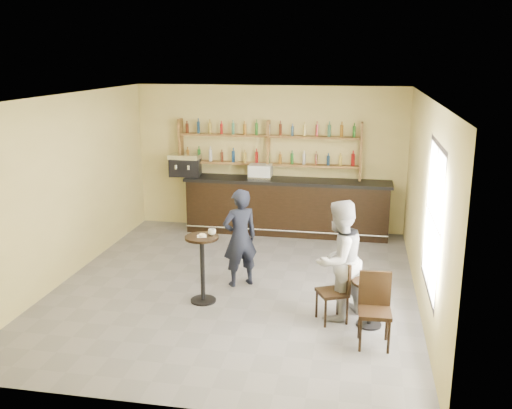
% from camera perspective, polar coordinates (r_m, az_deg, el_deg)
% --- Properties ---
extents(floor, '(7.00, 7.00, 0.00)m').
position_cam_1_polar(floor, '(9.86, -2.01, -8.17)').
color(floor, slate).
rests_on(floor, ground).
extents(ceiling, '(7.00, 7.00, 0.00)m').
position_cam_1_polar(ceiling, '(9.10, -2.19, 10.73)').
color(ceiling, white).
rests_on(ceiling, wall_back).
extents(wall_back, '(7.00, 0.00, 7.00)m').
position_cam_1_polar(wall_back, '(12.71, 1.33, 4.62)').
color(wall_back, '#D2C277').
rests_on(wall_back, floor).
extents(wall_front, '(7.00, 0.00, 7.00)m').
position_cam_1_polar(wall_front, '(6.14, -9.25, -6.84)').
color(wall_front, '#D2C277').
rests_on(wall_front, floor).
extents(wall_left, '(0.00, 7.00, 7.00)m').
position_cam_1_polar(wall_left, '(10.41, -18.45, 1.58)').
color(wall_left, '#D2C277').
rests_on(wall_left, floor).
extents(wall_right, '(0.00, 7.00, 7.00)m').
position_cam_1_polar(wall_right, '(9.19, 16.48, 0.05)').
color(wall_right, '#D2C277').
rests_on(wall_right, floor).
extents(window_pane, '(0.00, 2.00, 2.00)m').
position_cam_1_polar(window_pane, '(8.01, 17.31, -1.40)').
color(window_pane, white).
rests_on(window_pane, wall_right).
extents(window_frame, '(0.04, 1.70, 2.10)m').
position_cam_1_polar(window_frame, '(8.01, 17.26, -1.40)').
color(window_frame, black).
rests_on(window_frame, wall_right).
extents(shelf_unit, '(4.00, 0.26, 1.40)m').
position_cam_1_polar(shelf_unit, '(12.55, 1.24, 5.46)').
color(shelf_unit, brown).
rests_on(shelf_unit, wall_back).
extents(liquor_bottles, '(3.68, 0.10, 1.00)m').
position_cam_1_polar(liquor_bottles, '(12.53, 1.25, 6.23)').
color(liquor_bottles, '#8C5919').
rests_on(liquor_bottles, shelf_unit).
extents(bar_counter, '(4.49, 0.88, 1.22)m').
position_cam_1_polar(bar_counter, '(12.53, 3.10, -0.20)').
color(bar_counter, black).
rests_on(bar_counter, floor).
extents(espresso_machine, '(0.72, 0.51, 0.48)m').
position_cam_1_polar(espresso_machine, '(12.83, -7.09, 3.95)').
color(espresso_machine, black).
rests_on(espresso_machine, bar_counter).
extents(pastry_case, '(0.55, 0.45, 0.31)m').
position_cam_1_polar(pastry_case, '(12.44, 0.45, 3.31)').
color(pastry_case, silver).
rests_on(pastry_case, bar_counter).
extents(pedestal_table, '(0.59, 0.59, 1.10)m').
position_cam_1_polar(pedestal_table, '(9.12, -5.36, -6.46)').
color(pedestal_table, black).
rests_on(pedestal_table, floor).
extents(napkin, '(0.18, 0.18, 0.00)m').
position_cam_1_polar(napkin, '(8.93, -5.45, -3.18)').
color(napkin, white).
rests_on(napkin, pedestal_table).
extents(donut, '(0.14, 0.14, 0.04)m').
position_cam_1_polar(donut, '(8.92, -5.41, -3.07)').
color(donut, tan).
rests_on(donut, napkin).
extents(cup_pedestal, '(0.14, 0.14, 0.10)m').
position_cam_1_polar(cup_pedestal, '(8.98, -4.42, -2.76)').
color(cup_pedestal, white).
rests_on(cup_pedestal, pedestal_table).
extents(man_main, '(0.74, 0.68, 1.69)m').
position_cam_1_polar(man_main, '(9.63, -1.62, -3.35)').
color(man_main, black).
rests_on(man_main, floor).
extents(cafe_table, '(0.69, 0.69, 0.70)m').
position_cam_1_polar(cafe_table, '(8.54, 11.33, -9.66)').
color(cafe_table, black).
rests_on(cafe_table, floor).
extents(cup_cafe, '(0.12, 0.12, 0.08)m').
position_cam_1_polar(cup_cafe, '(8.39, 11.81, -7.24)').
color(cup_cafe, white).
rests_on(cup_cafe, cafe_table).
extents(chair_west, '(0.54, 0.54, 0.93)m').
position_cam_1_polar(chair_west, '(8.54, 7.63, -8.64)').
color(chair_west, black).
rests_on(chair_west, floor).
extents(chair_south, '(0.45, 0.45, 1.01)m').
position_cam_1_polar(chair_south, '(7.93, 11.79, -10.44)').
color(chair_south, black).
rests_on(chair_south, floor).
extents(patron_second, '(1.08, 1.12, 1.81)m').
position_cam_1_polar(patron_second, '(8.52, 8.25, -5.52)').
color(patron_second, gray).
rests_on(patron_second, floor).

